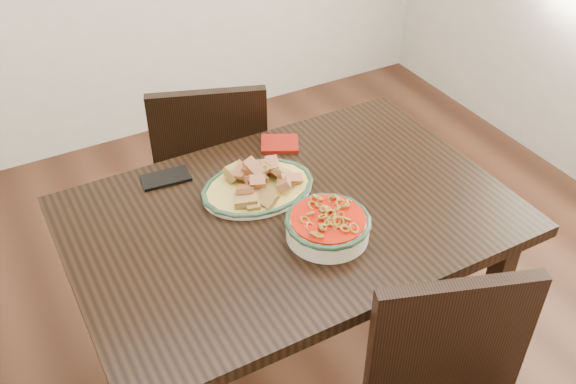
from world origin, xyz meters
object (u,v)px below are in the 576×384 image
smartphone (166,178)px  chair_far (212,166)px  noodle_bowl (328,224)px  dining_table (291,234)px  fish_plate (258,179)px

smartphone → chair_far: bearing=55.2°
noodle_bowl → dining_table: bearing=104.5°
dining_table → chair_far: 0.68m
fish_plate → chair_far: bearing=84.5°
dining_table → fish_plate: 0.20m
fish_plate → noodle_bowl: fish_plate is taller
dining_table → smartphone: size_ratio=8.51×
chair_far → noodle_bowl: size_ratio=3.61×
fish_plate → smartphone: bearing=140.0°
dining_table → fish_plate: bearing=106.6°
chair_far → smartphone: bearing=69.3°
chair_far → smartphone: 0.50m
dining_table → chair_far: bearing=89.2°
dining_table → fish_plate: fish_plate is taller
dining_table → chair_far: chair_far is taller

